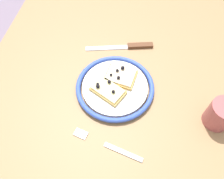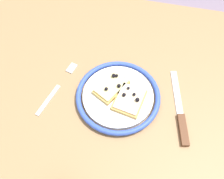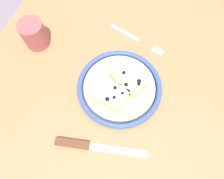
{
  "view_description": "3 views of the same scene",
  "coord_description": "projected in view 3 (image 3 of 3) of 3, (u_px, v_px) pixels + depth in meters",
  "views": [
    {
      "loc": [
        -0.36,
        -0.05,
        1.36
      ],
      "look_at": [
        0.0,
        0.01,
        0.78
      ],
      "focal_mm": 35.76,
      "sensor_mm": 36.0,
      "label": 1
    },
    {
      "loc": [
        0.07,
        -0.34,
        1.38
      ],
      "look_at": [
        -0.01,
        0.01,
        0.79
      ],
      "focal_mm": 38.78,
      "sensor_mm": 36.0,
      "label": 2
    },
    {
      "loc": [
        0.24,
        0.06,
        1.3
      ],
      "look_at": [
        0.03,
        -0.02,
        0.79
      ],
      "focal_mm": 31.48,
      "sensor_mm": 36.0,
      "label": 3
    }
  ],
  "objects": [
    {
      "name": "ground_plane",
      "position": [
        116.0,
        133.0,
        1.29
      ],
      "size": [
        6.0,
        6.0,
        0.0
      ],
      "primitive_type": "plane",
      "color": "slate"
    },
    {
      "name": "pizza_slice_near",
      "position": [
        129.0,
        80.0,
        0.56
      ],
      "size": [
        0.1,
        0.12,
        0.03
      ],
      "color": "tan",
      "rests_on": "plate"
    },
    {
      "name": "pizza_slice_far",
      "position": [
        111.0,
        94.0,
        0.54
      ],
      "size": [
        0.09,
        0.11,
        0.03
      ],
      "color": "tan",
      "rests_on": "plate"
    },
    {
      "name": "dining_table",
      "position": [
        120.0,
        95.0,
        0.66
      ],
      "size": [
        1.11,
        0.89,
        0.77
      ],
      "color": "#936D47",
      "rests_on": "ground_plane"
    },
    {
      "name": "plate",
      "position": [
        120.0,
        87.0,
        0.57
      ],
      "size": [
        0.24,
        0.24,
        0.02
      ],
      "color": "white",
      "rests_on": "dining_table"
    },
    {
      "name": "fork",
      "position": [
        136.0,
        39.0,
        0.64
      ],
      "size": [
        0.07,
        0.2,
        0.0
      ],
      "color": "#BBBBBB",
      "rests_on": "dining_table"
    },
    {
      "name": "knife",
      "position": [
        85.0,
        145.0,
        0.51
      ],
      "size": [
        0.07,
        0.24,
        0.01
      ],
      "color": "silver",
      "rests_on": "dining_table"
    },
    {
      "name": "cup",
      "position": [
        34.0,
        34.0,
        0.6
      ],
      "size": [
        0.07,
        0.07,
        0.08
      ],
      "primitive_type": "cylinder",
      "color": "#A54C4C",
      "rests_on": "dining_table"
    }
  ]
}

